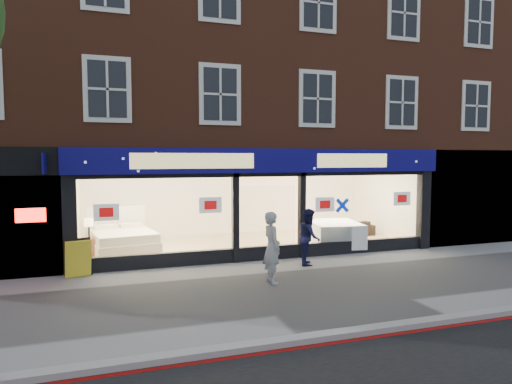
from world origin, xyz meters
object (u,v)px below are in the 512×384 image
mattress_stack (334,234)px  pedestrian_grey (272,247)px  display_bed (123,240)px  a_board (79,258)px  pedestrian_blue (309,237)px  sofa (348,228)px

mattress_stack → pedestrian_grey: (-3.52, -3.37, 0.38)m
display_bed → mattress_stack: 6.92m
display_bed → mattress_stack: bearing=-19.4°
display_bed → a_board: bearing=-124.6°
mattress_stack → pedestrian_blue: bearing=-133.9°
display_bed → pedestrian_grey: 5.65m
sofa → a_board: a_board is taller
pedestrian_grey → pedestrian_blue: pedestrian_grey is taller
mattress_stack → pedestrian_blue: 2.68m
display_bed → pedestrian_blue: 5.88m
mattress_stack → pedestrian_blue: size_ratio=1.38×
a_board → pedestrian_grey: 4.94m
sofa → pedestrian_blue: pedestrian_blue is taller
display_bed → a_board: (-1.18, -2.50, 0.03)m
pedestrian_grey → pedestrian_blue: 2.22m
display_bed → pedestrian_grey: size_ratio=1.47×
a_board → pedestrian_blue: size_ratio=0.62×
pedestrian_blue → sofa: bearing=-21.2°
pedestrian_grey → sofa: bearing=-48.5°
a_board → pedestrian_blue: pedestrian_blue is taller
a_board → display_bed: bearing=52.7°
display_bed → pedestrian_blue: size_ratio=1.61×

